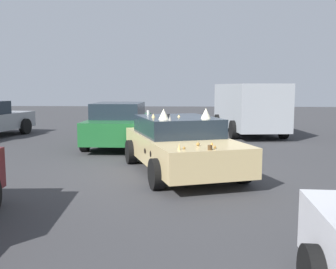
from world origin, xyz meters
TOP-DOWN VIEW (x-y plane):
  - ground_plane at (0.00, 0.00)m, footprint 60.00×60.00m
  - art_car_decorated at (0.06, 0.02)m, footprint 4.73×3.17m
  - parked_van_far_left at (7.66, -2.70)m, footprint 5.53×2.66m
  - parked_sedan_near_right at (4.13, 2.19)m, footprint 4.59×1.96m

SIDE VIEW (x-z plane):
  - ground_plane at x=0.00m, z-range 0.00..0.00m
  - art_car_decorated at x=0.06m, z-range -0.09..1.44m
  - parked_sedan_near_right at x=4.13m, z-range -0.01..1.47m
  - parked_van_far_left at x=7.66m, z-range 0.13..2.26m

